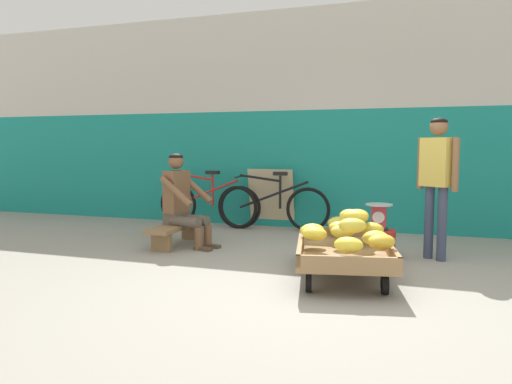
% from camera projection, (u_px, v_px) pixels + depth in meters
% --- Properties ---
extents(ground_plane, '(80.00, 80.00, 0.00)m').
position_uv_depth(ground_plane, '(319.00, 293.00, 4.09)').
color(ground_plane, gray).
extents(back_wall, '(16.00, 0.30, 3.24)m').
position_uv_depth(back_wall, '(365.00, 119.00, 7.05)').
color(back_wall, '#19847A').
rests_on(back_wall, ground).
extents(banana_cart, '(1.12, 1.58, 0.36)m').
position_uv_depth(banana_cart, '(343.00, 252.00, 4.57)').
color(banana_cart, '#99754C').
rests_on(banana_cart, ground).
extents(banana_pile, '(0.97, 1.35, 0.26)m').
position_uv_depth(banana_pile, '(349.00, 228.00, 4.56)').
color(banana_pile, gold).
rests_on(banana_pile, banana_cart).
extents(low_bench, '(0.30, 1.10, 0.27)m').
position_uv_depth(low_bench, '(177.00, 229.00, 6.04)').
color(low_bench, olive).
rests_on(low_bench, ground).
extents(vendor_seated, '(0.72, 0.56, 1.14)m').
position_uv_depth(vendor_seated, '(182.00, 200.00, 5.96)').
color(vendor_seated, brown).
rests_on(vendor_seated, ground).
extents(plastic_crate, '(0.36, 0.28, 0.30)m').
position_uv_depth(plastic_crate, '(378.00, 243.00, 5.42)').
color(plastic_crate, red).
rests_on(plastic_crate, ground).
extents(weighing_scale, '(0.30, 0.30, 0.29)m').
position_uv_depth(weighing_scale, '(379.00, 216.00, 5.39)').
color(weighing_scale, '#28282D').
rests_on(weighing_scale, plastic_crate).
extents(bicycle_near_left, '(1.66, 0.48, 0.86)m').
position_uv_depth(bicycle_near_left, '(207.00, 203.00, 7.44)').
color(bicycle_near_left, black).
rests_on(bicycle_near_left, ground).
extents(bicycle_far_left, '(1.66, 0.48, 0.86)m').
position_uv_depth(bicycle_far_left, '(273.00, 206.00, 7.12)').
color(bicycle_far_left, black).
rests_on(bicycle_far_left, ground).
extents(sign_board, '(0.70, 0.21, 0.89)m').
position_uv_depth(sign_board, '(271.00, 198.00, 7.39)').
color(sign_board, '#C6B289').
rests_on(sign_board, ground).
extents(customer_adult, '(0.41, 0.35, 1.53)m').
position_uv_depth(customer_adult, '(437.00, 172.00, 5.21)').
color(customer_adult, '#38425B').
rests_on(customer_adult, ground).
extents(shopping_bag, '(0.18, 0.12, 0.24)m').
position_uv_depth(shopping_bag, '(364.00, 255.00, 4.96)').
color(shopping_bag, '#D13D4C').
rests_on(shopping_bag, ground).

